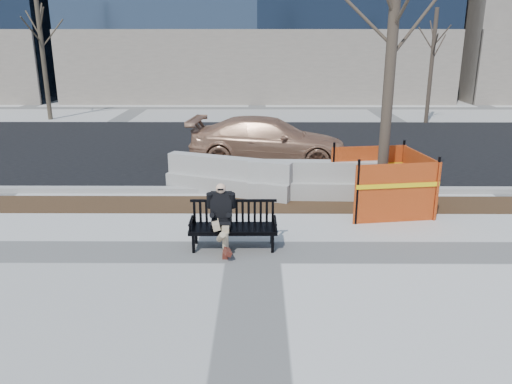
% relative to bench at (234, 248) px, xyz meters
% --- Properties ---
extents(ground, '(120.00, 120.00, 0.00)m').
position_rel_bench_xyz_m(ground, '(0.35, -0.18, 0.00)').
color(ground, beige).
rests_on(ground, ground).
extents(mulch_strip, '(40.00, 1.20, 0.02)m').
position_rel_bench_xyz_m(mulch_strip, '(0.35, 2.42, 0.00)').
color(mulch_strip, '#47301C').
rests_on(mulch_strip, ground).
extents(asphalt_street, '(60.00, 10.40, 0.01)m').
position_rel_bench_xyz_m(asphalt_street, '(0.35, 8.62, 0.00)').
color(asphalt_street, black).
rests_on(asphalt_street, ground).
extents(curb, '(60.00, 0.25, 0.12)m').
position_rel_bench_xyz_m(curb, '(0.35, 3.37, 0.06)').
color(curb, '#9E9B93').
rests_on(curb, ground).
extents(bench, '(1.60, 0.59, 0.85)m').
position_rel_bench_xyz_m(bench, '(0.00, 0.00, 0.00)').
color(bench, black).
rests_on(bench, ground).
extents(seated_man, '(0.50, 0.83, 1.15)m').
position_rel_bench_xyz_m(seated_man, '(-0.22, 0.04, 0.00)').
color(seated_man, black).
rests_on(seated_man, ground).
extents(tree_fence, '(3.04, 3.04, 6.69)m').
position_rel_bench_xyz_m(tree_fence, '(3.11, 2.17, 0.00)').
color(tree_fence, '#DB531C').
rests_on(tree_fence, ground).
extents(sedan, '(4.88, 2.48, 1.36)m').
position_rel_bench_xyz_m(sedan, '(0.74, 6.34, 0.00)').
color(sedan, '#A87658').
rests_on(sedan, ground).
extents(jersey_barrier_left, '(3.15, 1.71, 0.90)m').
position_rel_bench_xyz_m(jersey_barrier_left, '(-0.26, 3.29, 0.00)').
color(jersey_barrier_left, '#A5A29A').
rests_on(jersey_barrier_left, ground).
extents(jersey_barrier_right, '(3.14, 0.72, 0.90)m').
position_rel_bench_xyz_m(jersey_barrier_right, '(1.76, 2.95, 0.00)').
color(jersey_barrier_right, '#ABA9A0').
rests_on(jersey_barrier_right, ground).
extents(far_tree_left, '(2.30, 2.30, 6.08)m').
position_rel_bench_xyz_m(far_tree_left, '(-9.10, 14.61, 0.00)').
color(far_tree_left, brown).
rests_on(far_tree_left, ground).
extents(far_tree_right, '(2.22, 2.22, 5.16)m').
position_rel_bench_xyz_m(far_tree_right, '(7.80, 13.74, 0.00)').
color(far_tree_right, '#483B2E').
rests_on(far_tree_right, ground).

